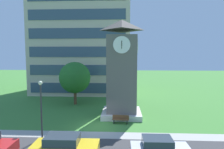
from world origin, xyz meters
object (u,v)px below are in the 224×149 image
Objects in this scene: clock_tower at (122,73)px; street_lamp at (41,103)px; park_bench at (121,119)px; parked_car_yellow at (65,146)px; parked_car_silver at (159,149)px; tree_streetside at (75,78)px.

clock_tower is 10.24m from street_lamp.
parked_car_yellow is (-3.91, -7.60, 0.40)m from park_bench.
clock_tower reaches higher than parked_car_yellow.
parked_car_silver reaches higher than park_bench.
clock_tower is 6.33× the size of park_bench.
tree_streetside is (-6.93, 8.21, 3.61)m from park_bench.
parked_car_yellow is at bearing 179.20° from parked_car_silver.
park_bench is 8.65m from street_lamp.
parked_car_yellow reaches higher than park_bench.
parked_car_silver is at bearing -58.64° from tree_streetside.
street_lamp is at bearing -147.69° from park_bench.
tree_streetside is at bearing 130.17° from park_bench.
clock_tower reaches higher than park_bench.
clock_tower is at bearing 69.04° from parked_car_yellow.
parked_car_yellow is (3.01, -3.23, -2.39)m from street_lamp.
parked_car_silver is (6.68, -0.09, -0.01)m from parked_car_yellow.
parked_car_yellow is at bearing -110.96° from clock_tower.
parked_car_yellow is at bearing -47.06° from street_lamp.
clock_tower is 11.71m from parked_car_silver.
clock_tower is 8.91m from tree_streetside.
street_lamp is at bearing -89.94° from tree_streetside.
parked_car_yellow is at bearing -117.22° from park_bench.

